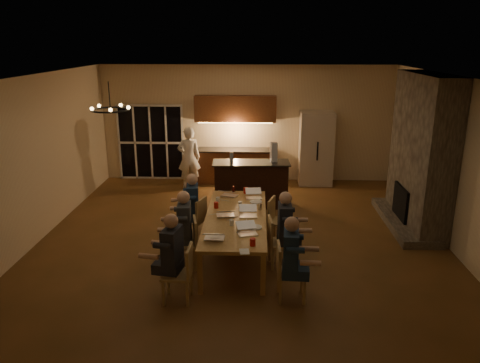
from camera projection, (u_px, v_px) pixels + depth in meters
name	position (u px, v px, depth m)	size (l,w,h in m)	color
floor	(241.00, 245.00, 9.11)	(9.00, 9.00, 0.00)	brown
back_wall	(247.00, 124.00, 12.97)	(8.00, 0.04, 3.20)	beige
left_wall	(27.00, 163.00, 8.79)	(0.04, 9.00, 3.20)	beige
right_wall	(461.00, 168.00, 8.50)	(0.04, 9.00, 3.20)	beige
ceiling	(241.00, 76.00, 8.17)	(8.00, 9.00, 0.04)	white
french_doors	(151.00, 143.00, 13.18)	(1.86, 0.08, 2.10)	black
fireplace	(421.00, 152.00, 9.66)	(0.58, 2.50, 3.20)	#665E50
kitchenette	(235.00, 140.00, 12.79)	(2.24, 0.68, 2.40)	brown
refrigerator	(316.00, 148.00, 12.72)	(0.90, 0.68, 2.00)	beige
dining_table	(236.00, 235.00, 8.62)	(1.10, 2.98, 0.75)	tan
bar_island	(251.00, 184.00, 11.12)	(1.81, 0.68, 1.08)	black
chair_left_near	(177.00, 274.00, 7.06)	(0.44, 0.44, 0.89)	#A88554
chair_left_mid	(184.00, 244.00, 8.10)	(0.44, 0.44, 0.89)	#A88554
chair_left_far	(192.00, 219.00, 9.19)	(0.44, 0.44, 0.89)	#A88554
chair_right_near	(292.00, 272.00, 7.10)	(0.44, 0.44, 0.89)	#A88554
chair_right_mid	(281.00, 242.00, 8.16)	(0.44, 0.44, 0.89)	#A88554
chair_right_far	(281.00, 221.00, 9.10)	(0.44, 0.44, 0.89)	#A88554
person_left_near	(173.00, 257.00, 7.06)	(0.60, 0.60, 1.38)	#25282F
person_right_near	(290.00, 260.00, 6.94)	(0.60, 0.60, 1.38)	#1F364E
person_left_mid	(185.00, 229.00, 8.10)	(0.60, 0.60, 1.38)	#353A3F
person_right_mid	(285.00, 230.00, 8.06)	(0.60, 0.60, 1.38)	#25282F
person_left_far	(193.00, 208.00, 9.12)	(0.60, 0.60, 1.38)	#1F364E
standing_person	(189.00, 158.00, 12.42)	(0.60, 0.40, 1.65)	white
chandelier	(110.00, 110.00, 7.52)	(0.62, 0.62, 0.03)	black
laptop_a	(214.00, 232.00, 7.53)	(0.32, 0.28, 0.23)	silver
laptop_b	(247.00, 228.00, 7.69)	(0.32, 0.28, 0.23)	silver
laptop_c	(225.00, 210.00, 8.51)	(0.32, 0.28, 0.23)	silver
laptop_d	(248.00, 210.00, 8.48)	(0.32, 0.28, 0.23)	silver
laptop_e	(230.00, 190.00, 9.60)	(0.32, 0.28, 0.23)	silver
laptop_f	(254.00, 193.00, 9.45)	(0.32, 0.28, 0.23)	silver
mug_front	(232.00, 223.00, 8.09)	(0.07, 0.07, 0.10)	white
mug_mid	(240.00, 204.00, 8.99)	(0.07, 0.07, 0.10)	white
mug_back	(218.00, 200.00, 9.25)	(0.08, 0.08, 0.10)	white
redcup_near	(253.00, 242.00, 7.28)	(0.09, 0.09, 0.12)	red
redcup_mid	(216.00, 205.00, 8.91)	(0.08, 0.08, 0.12)	red
redcup_far	(246.00, 190.00, 9.78)	(0.10, 0.10, 0.12)	red
can_silver	(238.00, 226.00, 7.89)	(0.07, 0.07, 0.12)	#B2B2B7
can_cola	(233.00, 189.00, 9.86)	(0.06, 0.06, 0.12)	#3F0F0C
can_right	(260.00, 207.00, 8.82)	(0.07, 0.07, 0.12)	#B2B2B7
plate_near	(255.00, 227.00, 7.99)	(0.25, 0.25, 0.02)	white
plate_left	(215.00, 236.00, 7.62)	(0.23, 0.23, 0.02)	white
plate_far	(256.00, 202.00, 9.25)	(0.24, 0.24, 0.02)	white
notepad	(244.00, 252.00, 7.08)	(0.15, 0.20, 0.01)	white
bar_bottle	(231.00, 157.00, 10.96)	(0.09, 0.09, 0.24)	#99999E
bar_blender	(274.00, 152.00, 10.94)	(0.15, 0.15, 0.46)	silver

